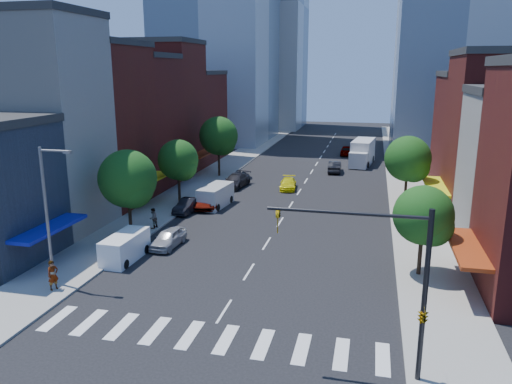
# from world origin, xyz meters

# --- Properties ---
(ground) EXTENTS (220.00, 220.00, 0.00)m
(ground) POSITION_xyz_m (0.00, 0.00, 0.00)
(ground) COLOR black
(ground) RESTS_ON ground
(sidewalk_left) EXTENTS (5.00, 120.00, 0.15)m
(sidewalk_left) POSITION_xyz_m (-12.50, 40.00, 0.07)
(sidewalk_left) COLOR gray
(sidewalk_left) RESTS_ON ground
(sidewalk_right) EXTENTS (5.00, 120.00, 0.15)m
(sidewalk_right) POSITION_xyz_m (12.50, 40.00, 0.07)
(sidewalk_right) COLOR gray
(sidewalk_right) RESTS_ON ground
(crosswalk) EXTENTS (19.00, 3.00, 0.01)m
(crosswalk) POSITION_xyz_m (0.00, -3.00, 0.01)
(crosswalk) COLOR silver
(crosswalk) RESTS_ON ground
(bldg_left_1) EXTENTS (12.00, 8.00, 18.00)m
(bldg_left_1) POSITION_xyz_m (-21.00, 12.00, 9.00)
(bldg_left_1) COLOR beige
(bldg_left_1) RESTS_ON ground
(bldg_left_2) EXTENTS (12.00, 9.00, 16.00)m
(bldg_left_2) POSITION_xyz_m (-21.00, 20.50, 8.00)
(bldg_left_2) COLOR #581614
(bldg_left_2) RESTS_ON ground
(bldg_left_3) EXTENTS (12.00, 8.00, 15.00)m
(bldg_left_3) POSITION_xyz_m (-21.00, 29.00, 7.50)
(bldg_left_3) COLOR #551515
(bldg_left_3) RESTS_ON ground
(bldg_left_4) EXTENTS (12.00, 9.00, 17.00)m
(bldg_left_4) POSITION_xyz_m (-21.00, 37.50, 8.50)
(bldg_left_4) COLOR #581614
(bldg_left_4) RESTS_ON ground
(bldg_left_5) EXTENTS (12.00, 10.00, 13.00)m
(bldg_left_5) POSITION_xyz_m (-21.00, 47.00, 6.50)
(bldg_left_5) COLOR #551515
(bldg_left_5) RESTS_ON ground
(bldg_right_3) EXTENTS (12.00, 10.00, 13.00)m
(bldg_right_3) POSITION_xyz_m (21.00, 34.00, 6.50)
(bldg_right_3) COLOR #551515
(bldg_right_3) RESTS_ON ground
(tower_far_w) EXTENTS (18.00, 18.00, 56.00)m
(tower_far_w) POSITION_xyz_m (-18.00, 95.00, 28.00)
(tower_far_w) COLOR #9EA5AD
(tower_far_w) RESTS_ON ground
(traffic_signal) EXTENTS (7.24, 2.24, 8.00)m
(traffic_signal) POSITION_xyz_m (9.94, -4.50, 4.16)
(traffic_signal) COLOR black
(traffic_signal) RESTS_ON sidewalk_right
(streetlight) EXTENTS (2.25, 0.25, 9.00)m
(streetlight) POSITION_xyz_m (-11.81, 1.00, 5.28)
(streetlight) COLOR slate
(streetlight) RESTS_ON sidewalk_left
(tree_left_near) EXTENTS (4.80, 4.80, 7.30)m
(tree_left_near) POSITION_xyz_m (-11.35, 10.92, 4.87)
(tree_left_near) COLOR black
(tree_left_near) RESTS_ON sidewalk_left
(tree_left_mid) EXTENTS (4.20, 4.20, 6.65)m
(tree_left_mid) POSITION_xyz_m (-11.35, 21.92, 4.53)
(tree_left_mid) COLOR black
(tree_left_mid) RESTS_ON sidewalk_left
(tree_left_far) EXTENTS (5.00, 5.00, 7.75)m
(tree_left_far) POSITION_xyz_m (-11.35, 35.92, 5.20)
(tree_left_far) COLOR black
(tree_left_far) RESTS_ON sidewalk_left
(tree_right_near) EXTENTS (4.00, 4.00, 6.20)m
(tree_right_near) POSITION_xyz_m (11.65, 7.92, 4.19)
(tree_right_near) COLOR black
(tree_right_near) RESTS_ON sidewalk_right
(tree_right_far) EXTENTS (4.60, 4.60, 7.20)m
(tree_right_far) POSITION_xyz_m (11.65, 25.92, 4.86)
(tree_right_far) COLOR black
(tree_right_far) RESTS_ON sidewalk_right
(parked_car_front) EXTENTS (1.93, 4.34, 1.45)m
(parked_car_front) POSITION_xyz_m (-7.50, 9.52, 0.73)
(parked_car_front) COLOR #A6A5AA
(parked_car_front) RESTS_ON ground
(parked_car_second) EXTENTS (1.83, 4.29, 1.37)m
(parked_car_second) POSITION_xyz_m (-9.50, 19.11, 0.69)
(parked_car_second) COLOR black
(parked_car_second) RESTS_ON ground
(parked_car_third) EXTENTS (3.34, 6.04, 1.60)m
(parked_car_third) POSITION_xyz_m (-8.24, 21.55, 0.80)
(parked_car_third) COLOR #999999
(parked_car_third) RESTS_ON ground
(parked_car_rear) EXTENTS (2.87, 5.70, 1.59)m
(parked_car_rear) POSITION_xyz_m (-7.76, 30.63, 0.79)
(parked_car_rear) COLOR black
(parked_car_rear) RESTS_ON ground
(cargo_van_near) EXTENTS (1.98, 4.66, 1.97)m
(cargo_van_near) POSITION_xyz_m (-9.50, 6.05, 0.97)
(cargo_van_near) COLOR white
(cargo_van_near) RESTS_ON ground
(cargo_van_far) EXTENTS (2.59, 5.33, 2.19)m
(cargo_van_far) POSITION_xyz_m (-7.51, 21.84, 1.08)
(cargo_van_far) COLOR silver
(cargo_van_far) RESTS_ON ground
(taxi) EXTENTS (2.30, 4.64, 1.30)m
(taxi) POSITION_xyz_m (-1.48, 31.12, 0.65)
(taxi) COLOR yellow
(taxi) RESTS_ON ground
(traffic_car_oncoming) EXTENTS (1.79, 4.79, 1.56)m
(traffic_car_oncoming) POSITION_xyz_m (3.10, 42.34, 0.78)
(traffic_car_oncoming) COLOR black
(traffic_car_oncoming) RESTS_ON ground
(traffic_car_far) EXTENTS (2.01, 4.84, 1.64)m
(traffic_car_far) POSITION_xyz_m (3.92, 56.82, 0.82)
(traffic_car_far) COLOR #999999
(traffic_car_far) RESTS_ON ground
(box_truck) EXTENTS (3.65, 9.18, 3.59)m
(box_truck) POSITION_xyz_m (6.59, 49.20, 1.70)
(box_truck) COLOR silver
(box_truck) RESTS_ON ground
(pedestrian_near) EXTENTS (0.73, 0.84, 1.93)m
(pedestrian_near) POSITION_xyz_m (-11.33, 0.10, 1.12)
(pedestrian_near) COLOR #999999
(pedestrian_near) RESTS_ON sidewalk_left
(pedestrian_far) EXTENTS (0.86, 1.01, 1.81)m
(pedestrian_far) POSITION_xyz_m (-10.50, 13.25, 1.06)
(pedestrian_far) COLOR #999999
(pedestrian_far) RESTS_ON sidewalk_left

